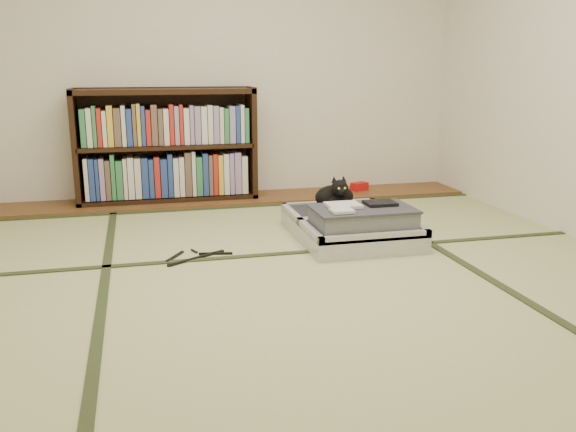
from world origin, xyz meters
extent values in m
plane|color=#BABB7D|center=(0.00, 0.00, 0.00)|extent=(4.50, 4.50, 0.00)
cube|color=brown|center=(0.00, 2.00, 0.01)|extent=(4.00, 0.50, 0.02)
cube|color=red|center=(1.13, 2.03, 0.06)|extent=(0.17, 0.14, 0.07)
plane|color=silver|center=(0.00, 2.25, 1.20)|extent=(4.00, 0.00, 4.00)
cube|color=#2D381E|center=(-1.00, 0.00, 0.00)|extent=(0.05, 4.50, 0.01)
cube|color=#2D381E|center=(1.00, 0.00, 0.00)|extent=(0.05, 4.50, 0.01)
cube|color=#2D381E|center=(0.00, 0.40, 0.00)|extent=(4.00, 0.05, 0.01)
cube|color=#2D381E|center=(0.00, 1.70, 0.00)|extent=(4.00, 0.05, 0.01)
cube|color=black|center=(-1.27, 2.07, 0.47)|extent=(0.04, 0.33, 0.94)
cube|color=black|center=(0.16, 2.07, 0.47)|extent=(0.04, 0.33, 0.94)
cube|color=black|center=(-0.56, 2.07, 0.03)|extent=(1.46, 0.33, 0.04)
cube|color=black|center=(-0.56, 2.07, 0.91)|extent=(1.46, 0.33, 0.04)
cube|color=black|center=(-0.56, 2.07, 0.47)|extent=(1.40, 0.33, 0.03)
cube|color=black|center=(-0.56, 2.23, 0.47)|extent=(1.46, 0.02, 0.94)
cube|color=gray|center=(-0.56, 2.05, 0.25)|extent=(1.32, 0.23, 0.40)
cube|color=gray|center=(-0.56, 2.05, 0.66)|extent=(1.32, 0.23, 0.36)
cube|color=silver|center=(0.55, 0.41, 0.06)|extent=(0.71, 0.47, 0.12)
cube|color=#2A2A31|center=(0.55, 0.41, 0.09)|extent=(0.63, 0.40, 0.09)
cube|color=silver|center=(0.55, 0.20, 0.13)|extent=(0.71, 0.04, 0.05)
cube|color=silver|center=(0.55, 0.63, 0.13)|extent=(0.71, 0.04, 0.05)
cube|color=silver|center=(0.21, 0.41, 0.13)|extent=(0.04, 0.47, 0.05)
cube|color=silver|center=(0.88, 0.41, 0.13)|extent=(0.04, 0.47, 0.05)
cube|color=silver|center=(0.55, 0.89, 0.06)|extent=(0.71, 0.47, 0.12)
cube|color=#2A2A31|center=(0.55, 0.89, 0.09)|extent=(0.63, 0.40, 0.09)
cube|color=silver|center=(0.55, 0.67, 0.13)|extent=(0.71, 0.04, 0.05)
cube|color=silver|center=(0.55, 1.11, 0.13)|extent=(0.71, 0.04, 0.05)
cube|color=silver|center=(0.21, 0.89, 0.13)|extent=(0.04, 0.47, 0.05)
cube|color=silver|center=(0.88, 0.89, 0.13)|extent=(0.04, 0.47, 0.05)
cylinder|color=black|center=(0.55, 0.65, 0.13)|extent=(0.64, 0.02, 0.02)
cube|color=gray|center=(0.55, 0.41, 0.18)|extent=(0.61, 0.37, 0.12)
cube|color=#35363C|center=(0.55, 0.41, 0.25)|extent=(0.63, 0.39, 0.01)
cube|color=silver|center=(0.43, 0.46, 0.27)|extent=(0.21, 0.17, 0.02)
cube|color=black|center=(0.68, 0.46, 0.27)|extent=(0.19, 0.15, 0.02)
cube|color=silver|center=(0.38, 0.32, 0.27)|extent=(0.13, 0.11, 0.02)
cube|color=white|center=(0.34, 0.19, 0.07)|extent=(0.06, 0.01, 0.04)
cube|color=white|center=(0.45, 0.19, 0.06)|extent=(0.05, 0.01, 0.03)
cube|color=orange|center=(0.78, 0.19, 0.07)|extent=(0.05, 0.01, 0.03)
cube|color=#197F33|center=(0.72, 0.19, 0.09)|extent=(0.04, 0.01, 0.03)
ellipsoid|color=black|center=(0.53, 0.92, 0.22)|extent=(0.27, 0.18, 0.17)
ellipsoid|color=black|center=(0.53, 0.84, 0.20)|extent=(0.14, 0.10, 0.10)
ellipsoid|color=black|center=(0.53, 0.82, 0.31)|extent=(0.12, 0.11, 0.11)
sphere|color=black|center=(0.53, 0.77, 0.29)|extent=(0.05, 0.05, 0.05)
cone|color=black|center=(0.49, 0.83, 0.36)|extent=(0.04, 0.05, 0.05)
cone|color=black|center=(0.56, 0.83, 0.36)|extent=(0.04, 0.05, 0.05)
sphere|color=#A5BF33|center=(0.51, 0.77, 0.31)|extent=(0.02, 0.02, 0.02)
sphere|color=#A5BF33|center=(0.55, 0.77, 0.31)|extent=(0.02, 0.02, 0.02)
cylinder|color=black|center=(0.62, 1.01, 0.16)|extent=(0.17, 0.10, 0.03)
torus|color=white|center=(0.71, 0.94, 0.14)|extent=(0.10, 0.10, 0.01)
torus|color=white|center=(0.71, 0.93, 0.15)|extent=(0.08, 0.08, 0.01)
cube|color=black|center=(-0.49, 0.43, 0.01)|extent=(0.36, 0.23, 0.01)
cube|color=black|center=(-0.61, 0.49, 0.01)|extent=(0.12, 0.18, 0.01)
cube|color=black|center=(-0.37, 0.49, 0.01)|extent=(0.20, 0.06, 0.01)
cylinder|color=black|center=(-0.49, 0.57, 0.01)|extent=(0.04, 0.07, 0.01)
camera|label=1|loc=(-0.79, -3.04, 1.12)|focal=38.00mm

